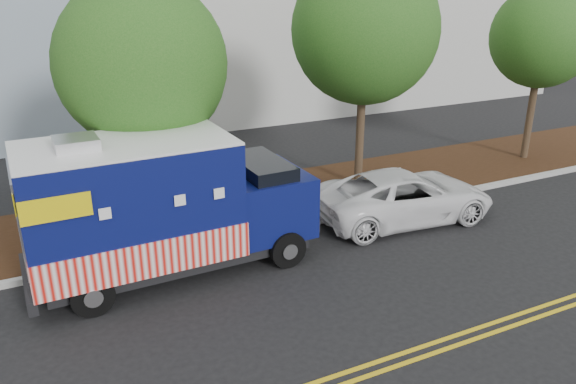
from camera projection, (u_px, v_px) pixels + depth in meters
name	position (u px, v px, depth m)	size (l,w,h in m)	color
ground	(200.00, 276.00, 13.13)	(120.00, 120.00, 0.00)	black
curb	(183.00, 248.00, 14.28)	(120.00, 0.18, 0.15)	#9E9E99
mulch_strip	(162.00, 218.00, 16.05)	(120.00, 4.00, 0.15)	black
tree_b	(142.00, 64.00, 13.75)	(4.21, 4.21, 6.64)	#38281C
tree_c	(365.00, 30.00, 16.72)	(4.43, 4.43, 7.26)	#38281C
tree_d	(543.00, 37.00, 19.64)	(3.59, 3.59, 6.37)	#38281C
sign_post	(102.00, 216.00, 13.39)	(0.06, 0.06, 2.40)	#473828
food_truck	(158.00, 210.00, 12.74)	(6.70, 2.70, 3.49)	black
white_car	(404.00, 196.00, 15.93)	(2.39, 5.18, 1.44)	white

